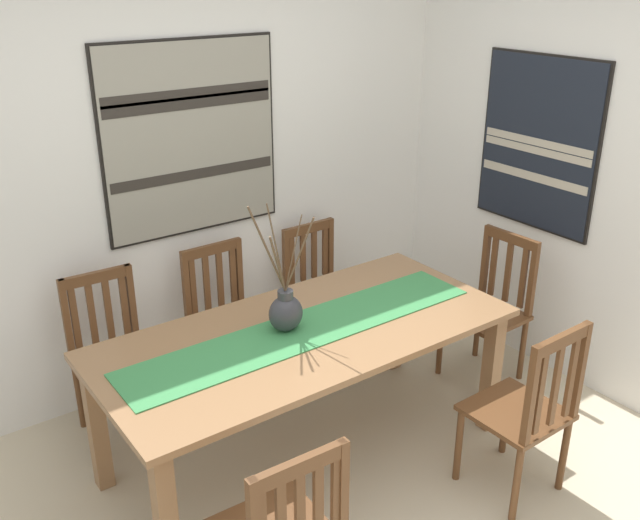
% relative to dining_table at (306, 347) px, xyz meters
% --- Properties ---
extents(wall_back, '(6.40, 0.12, 2.70)m').
position_rel_dining_table_xyz_m(wall_back, '(-0.01, 1.18, 0.69)').
color(wall_back, silver).
rests_on(wall_back, ground_plane).
extents(dining_table, '(2.09, 0.96, 0.76)m').
position_rel_dining_table_xyz_m(dining_table, '(0.00, 0.00, 0.00)').
color(dining_table, '#8E6642').
rests_on(dining_table, ground_plane).
extents(table_runner, '(1.92, 0.36, 0.01)m').
position_rel_dining_table_xyz_m(table_runner, '(0.00, 0.00, 0.10)').
color(table_runner, '#388447').
rests_on(table_runner, dining_table).
extents(centerpiece_vase, '(0.26, 0.24, 0.67)m').
position_rel_dining_table_xyz_m(centerpiece_vase, '(-0.08, 0.05, 0.21)').
color(centerpiece_vase, '#333338').
rests_on(centerpiece_vase, dining_table).
extents(chair_0, '(0.44, 0.44, 0.91)m').
position_rel_dining_table_xyz_m(chair_0, '(-0.72, 0.82, -0.19)').
color(chair_0, brown).
rests_on(chair_0, ground_plane).
extents(chair_2, '(0.44, 0.44, 0.93)m').
position_rel_dining_table_xyz_m(chair_2, '(1.39, -0.01, -0.19)').
color(chair_2, brown).
rests_on(chair_2, ground_plane).
extents(chair_3, '(0.43, 0.43, 0.95)m').
position_rel_dining_table_xyz_m(chair_3, '(0.69, -0.85, -0.18)').
color(chair_3, brown).
rests_on(chair_3, ground_plane).
extents(chair_4, '(0.42, 0.42, 0.90)m').
position_rel_dining_table_xyz_m(chair_4, '(-0.01, 0.83, -0.19)').
color(chair_4, brown).
rests_on(chair_4, ground_plane).
extents(chair_5, '(0.43, 0.43, 0.87)m').
position_rel_dining_table_xyz_m(chair_5, '(0.71, 0.86, -0.20)').
color(chair_5, brown).
rests_on(chair_5, ground_plane).
extents(painting_on_back_wall, '(1.08, 0.05, 1.11)m').
position_rel_dining_table_xyz_m(painting_on_back_wall, '(-0.01, 1.11, 0.85)').
color(painting_on_back_wall, black).
extents(painting_on_side_wall, '(0.05, 0.84, 1.05)m').
position_rel_dining_table_xyz_m(painting_on_side_wall, '(1.78, 0.08, 0.77)').
color(painting_on_side_wall, black).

